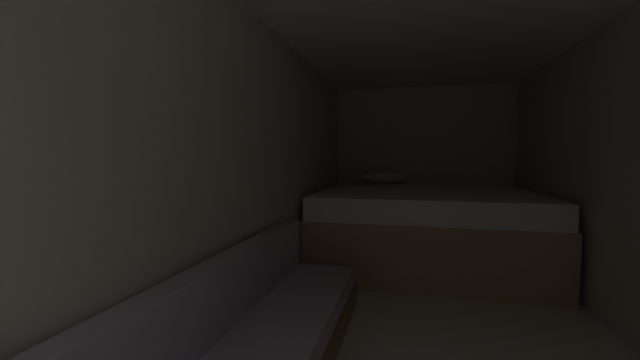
% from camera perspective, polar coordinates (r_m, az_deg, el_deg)
% --- Properties ---
extents(ground_plane, '(7.56, 7.56, 0.00)m').
position_cam_1_polar(ground_plane, '(2.76, 17.10, -21.90)').
color(ground_plane, beige).
extents(wall_back, '(2.48, 0.05, 2.14)m').
position_cam_1_polar(wall_back, '(5.30, 15.52, 2.25)').
color(wall_back, beige).
rests_on(wall_back, ground).
extents(wall_left, '(0.05, 5.56, 2.14)m').
position_cam_1_polar(wall_left, '(2.70, -9.07, 1.20)').
color(wall_left, beige).
rests_on(wall_left, ground).
extents(ceiling_slab, '(2.48, 5.56, 0.05)m').
position_cam_1_polar(ceiling_slab, '(2.68, 18.03, 24.97)').
color(ceiling_slab, white).
rests_on(ceiling_slab, wall_left).
extents(bed, '(2.26, 2.05, 0.99)m').
position_cam_1_polar(bed, '(4.28, 15.78, -6.97)').
color(bed, tan).
rests_on(bed, ground).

